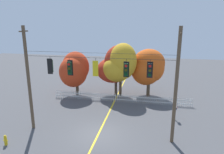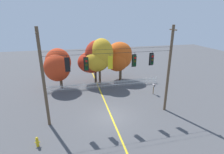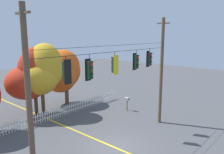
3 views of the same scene
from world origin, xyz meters
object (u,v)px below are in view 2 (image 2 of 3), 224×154
Objects in this scene: traffic_signal_northbound_primary at (152,59)px; autumn_maple_far_west at (119,57)px; roadside_mailbox at (154,86)px; autumn_maple_near_fence at (58,65)px; traffic_signal_eastbound_side at (86,64)px; traffic_signal_northbound_secondary at (134,61)px; autumn_oak_far_east at (100,57)px; fire_hydrant at (37,142)px; traffic_signal_southbound_primary at (67,64)px; traffic_signal_westbound_side at (110,62)px; autumn_maple_mid at (95,59)px.

autumn_maple_far_west is at bearing 91.19° from traffic_signal_northbound_primary.
autumn_maple_far_west is at bearing 112.83° from roadside_mailbox.
autumn_maple_near_fence reaches higher than roadside_mailbox.
traffic_signal_eastbound_side is 1.06× the size of traffic_signal_northbound_secondary.
traffic_signal_eastbound_side and traffic_signal_northbound_secondary have the same top height.
fire_hydrant is (-6.92, -11.88, -3.70)m from autumn_oak_far_east.
autumn_maple_far_west is at bearing 9.88° from autumn_maple_near_fence.
fire_hydrant is at bearing -133.35° from traffic_signal_southbound_primary.
traffic_signal_southbound_primary is 0.98× the size of traffic_signal_northbound_secondary.
autumn_oak_far_east is at bearing 64.80° from traffic_signal_southbound_primary.
traffic_signal_eastbound_side is 0.25× the size of autumn_maple_far_west.
traffic_signal_northbound_secondary is at bearing -179.99° from traffic_signal_northbound_primary.
traffic_signal_northbound_primary reaches higher than autumn_maple_near_fence.
autumn_maple_far_west is 7.13× the size of fire_hydrant.
traffic_signal_eastbound_side is at bearing 180.00° from traffic_signal_northbound_primary.
traffic_signal_southbound_primary is 3.72m from traffic_signal_westbound_side.
autumn_maple_near_fence is at bearing 136.19° from traffic_signal_northbound_primary.
autumn_maple_near_fence is at bearing 99.55° from traffic_signal_southbound_primary.
traffic_signal_eastbound_side is 1.10× the size of roadside_mailbox.
autumn_maple_near_fence is at bearing 84.36° from fire_hydrant.
roadside_mailbox is at bearing 42.75° from traffic_signal_northbound_secondary.
traffic_signal_northbound_secondary is at bearing 18.07° from fire_hydrant.
traffic_signal_eastbound_side reaches higher than autumn_maple_far_west.
autumn_maple_mid is 14.36m from fire_hydrant.
autumn_maple_near_fence is 0.83× the size of autumn_oak_far_east.
traffic_signal_northbound_secondary is at bearing 0.48° from traffic_signal_westbound_side.
autumn_maple_near_fence is 0.86× the size of autumn_maple_mid.
fire_hydrant is (-6.27, -12.49, -3.30)m from autumn_maple_mid.
fire_hydrant is at bearing -146.30° from traffic_signal_eastbound_side.
autumn_oak_far_east reaches higher than autumn_maple_near_fence.
traffic_signal_westbound_side and traffic_signal_northbound_secondary have the same top height.
traffic_signal_northbound_secondary is 10.52m from fire_hydrant.
traffic_signal_southbound_primary is 1.02× the size of roadside_mailbox.
autumn_maple_far_west is at bearing 69.90° from traffic_signal_westbound_side.
autumn_oak_far_east is (2.67, 9.04, -1.42)m from traffic_signal_eastbound_side.
roadside_mailbox is at bearing -67.17° from autumn_maple_far_west.
traffic_signal_southbound_primary is 6.51m from fire_hydrant.
traffic_signal_northbound_primary reaches higher than roadside_mailbox.
traffic_signal_westbound_side reaches higher than roadside_mailbox.
autumn_maple_far_west is (5.96, 10.48, -1.86)m from traffic_signal_eastbound_side.
autumn_oak_far_east is (4.26, 9.06, -1.53)m from traffic_signal_southbound_primary.
autumn_maple_far_west is (-0.22, 10.48, -1.96)m from traffic_signal_northbound_primary.
fire_hydrant is (-8.70, -2.84, -5.19)m from traffic_signal_northbound_secondary.
fire_hydrant is (-10.22, -13.32, -3.26)m from autumn_maple_far_west.
traffic_signal_eastbound_side reaches higher than autumn_maple_mid.
autumn_maple_far_west reaches higher than autumn_maple_near_fence.
traffic_signal_southbound_primary is 0.24× the size of autumn_maple_far_west.
traffic_signal_westbound_side is 0.99× the size of traffic_signal_northbound_secondary.
autumn_maple_near_fence is 5.18m from autumn_maple_mid.
roadside_mailbox is (11.81, -4.96, -2.19)m from autumn_maple_near_fence.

